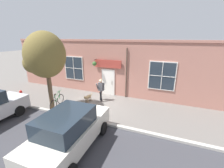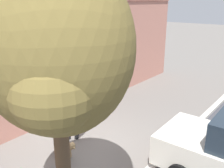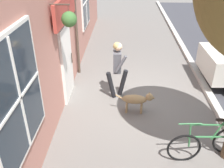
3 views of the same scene
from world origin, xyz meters
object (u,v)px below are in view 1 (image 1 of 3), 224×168
Objects in this scene: street_tree_by_curb at (45,56)px; dog_on_leash at (88,97)px; fire_hydrant at (21,95)px; parked_car_mid_block at (70,130)px; pedestrian_walking at (101,88)px; leaning_bicycle at (57,101)px.

dog_on_leash is at bearing 140.08° from street_tree_by_curb.
fire_hydrant is at bearing -72.17° from dog_on_leash.
parked_car_mid_block is at bearing 66.46° from fire_hydrant.
parked_car_mid_block is (4.94, 0.99, -0.13)m from pedestrian_walking.
leaning_bicycle reaches higher than fire_hydrant.
parked_car_mid_block reaches higher than fire_hydrant.
pedestrian_walking reaches higher than fire_hydrant.
fire_hydrant is (1.54, -4.79, 0.01)m from dog_on_leash.
pedestrian_walking is 0.34× the size of street_tree_by_curb.
pedestrian_walking is at bearing 110.52° from fire_hydrant.
pedestrian_walking reaches higher than leaning_bicycle.
pedestrian_walking is 4.23m from street_tree_by_curb.
leaning_bicycle is (-0.53, 0.03, -3.09)m from street_tree_by_curb.
dog_on_leash is (0.55, -0.79, -0.62)m from pedestrian_walking.
parked_car_mid_block is at bearing 11.28° from pedestrian_walking.
street_tree_by_curb is 6.36× the size of fire_hydrant.
street_tree_by_curb reaches higher than parked_car_mid_block.
leaning_bicycle is (1.39, -1.57, -0.01)m from dog_on_leash.
dog_on_leash is at bearing -158.06° from parked_car_mid_block.
leaning_bicycle is at bearing -50.67° from pedestrian_walking.
fire_hydrant is at bearing -113.54° from parked_car_mid_block.
leaning_bicycle is 0.39× the size of parked_car_mid_block.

